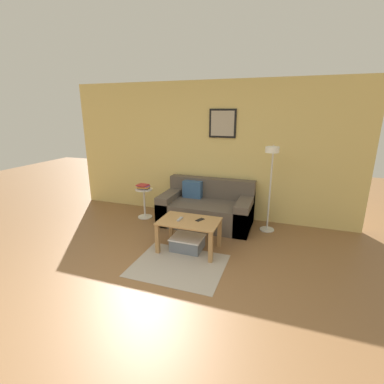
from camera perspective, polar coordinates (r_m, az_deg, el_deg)
ground_plane at (r=3.15m, az=-15.74°, el=-24.07°), size 16.00×16.00×0.00m
wall_back at (r=5.38m, az=3.03°, el=8.45°), size 5.60×0.09×2.55m
area_rug at (r=3.90m, az=-2.77°, el=-14.76°), size 1.22×0.99×0.01m
couch at (r=5.13m, az=3.00°, el=-3.45°), size 1.64×0.90×0.79m
coffee_table at (r=4.13m, az=-0.58°, el=-7.07°), size 0.88×0.58×0.47m
storage_bin at (r=4.25m, az=-0.95°, el=-10.38°), size 0.47×0.39×0.20m
floor_lamp at (r=4.61m, az=15.85°, el=3.67°), size 0.25×0.52×1.49m
side_table at (r=5.46m, az=-9.75°, el=-1.73°), size 0.33×0.33×0.58m
book_stack at (r=5.39m, az=-9.97°, el=1.10°), size 0.24×0.21×0.09m
remote_control at (r=4.13m, az=-2.51°, el=-5.55°), size 0.04×0.15×0.02m
cell_phone at (r=4.11m, az=1.63°, el=-5.70°), size 0.12×0.15×0.01m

